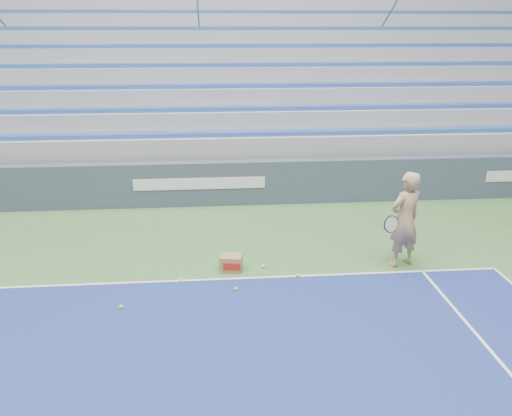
{
  "coord_description": "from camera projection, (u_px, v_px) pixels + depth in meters",
  "views": [
    {
      "loc": [
        0.41,
        4.02,
        4.22
      ],
      "look_at": [
        1.11,
        12.38,
        1.15
      ],
      "focal_mm": 35.0,
      "sensor_mm": 36.0,
      "label": 1
    }
  ],
  "objects": [
    {
      "name": "ball_box",
      "position": [
        231.0,
        263.0,
        9.11
      ],
      "size": [
        0.43,
        0.36,
        0.29
      ],
      "color": "olive",
      "rests_on": "ground"
    },
    {
      "name": "sponsor_barrier",
      "position": [
        200.0,
        184.0,
        12.34
      ],
      "size": [
        30.0,
        0.32,
        1.1
      ],
      "color": "#3B465A",
      "rests_on": "ground"
    },
    {
      "name": "tennis_ball_5",
      "position": [
        298.0,
        276.0,
        8.89
      ],
      "size": [
        0.07,
        0.07,
        0.07
      ],
      "primitive_type": "sphere",
      "color": "#CFEF30",
      "rests_on": "ground"
    },
    {
      "name": "tennis_ball_1",
      "position": [
        181.0,
        279.0,
        8.77
      ],
      "size": [
        0.07,
        0.07,
        0.07
      ],
      "primitive_type": "sphere",
      "color": "#CFEF30",
      "rests_on": "ground"
    },
    {
      "name": "tennis_ball_4",
      "position": [
        263.0,
        266.0,
        9.23
      ],
      "size": [
        0.07,
        0.07,
        0.07
      ],
      "primitive_type": "sphere",
      "color": "#CFEF30",
      "rests_on": "ground"
    },
    {
      "name": "bleachers",
      "position": [
        202.0,
        84.0,
        17.07
      ],
      "size": [
        31.0,
        9.15,
        7.3
      ],
      "color": "#97999F",
      "rests_on": "ground"
    },
    {
      "name": "tennis_ball_2",
      "position": [
        121.0,
        307.0,
        7.9
      ],
      "size": [
        0.07,
        0.07,
        0.07
      ],
      "primitive_type": "sphere",
      "color": "#CFEF30",
      "rests_on": "ground"
    },
    {
      "name": "tennis_ball_3",
      "position": [
        232.0,
        259.0,
        9.5
      ],
      "size": [
        0.07,
        0.07,
        0.07
      ],
      "primitive_type": "sphere",
      "color": "#CFEF30",
      "rests_on": "ground"
    },
    {
      "name": "tennis_player",
      "position": [
        405.0,
        220.0,
        9.06
      ],
      "size": [
        0.99,
        0.95,
        1.81
      ],
      "color": "tan",
      "rests_on": "ground"
    },
    {
      "name": "tennis_ball_0",
      "position": [
        236.0,
        289.0,
        8.44
      ],
      "size": [
        0.07,
        0.07,
        0.07
      ],
      "primitive_type": "sphere",
      "color": "#CFEF30",
      "rests_on": "ground"
    }
  ]
}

